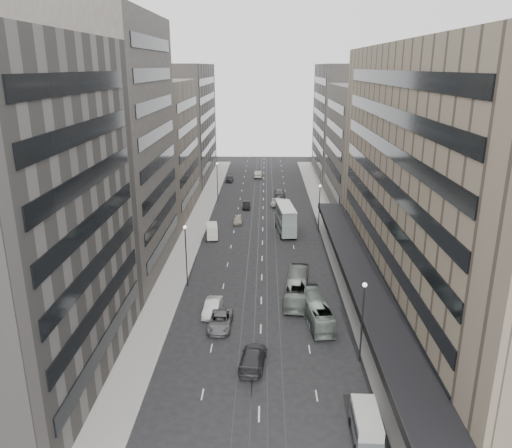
# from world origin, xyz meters

# --- Properties ---
(ground) EXTENTS (220.00, 220.00, 0.00)m
(ground) POSITION_xyz_m (0.00, 0.00, 0.00)
(ground) COLOR black
(ground) RESTS_ON ground
(sidewalk_right) EXTENTS (4.00, 125.00, 0.15)m
(sidewalk_right) POSITION_xyz_m (12.00, 37.50, 0.07)
(sidewalk_right) COLOR gray
(sidewalk_right) RESTS_ON ground
(sidewalk_left) EXTENTS (4.00, 125.00, 0.15)m
(sidewalk_left) POSITION_xyz_m (-12.00, 37.50, 0.07)
(sidewalk_left) COLOR gray
(sidewalk_left) RESTS_ON ground
(department_store) EXTENTS (19.20, 60.00, 30.00)m
(department_store) POSITION_xyz_m (21.45, 8.00, 14.95)
(department_store) COLOR #7C6C5A
(department_store) RESTS_ON ground
(building_right_mid) EXTENTS (15.00, 28.00, 24.00)m
(building_right_mid) POSITION_xyz_m (21.50, 52.00, 12.00)
(building_right_mid) COLOR #4D4742
(building_right_mid) RESTS_ON ground
(building_right_far) EXTENTS (15.00, 32.00, 28.00)m
(building_right_far) POSITION_xyz_m (21.50, 82.00, 14.00)
(building_right_far) COLOR slate
(building_right_far) RESTS_ON ground
(building_left_a) EXTENTS (15.00, 28.00, 30.00)m
(building_left_a) POSITION_xyz_m (-21.50, -8.00, 15.00)
(building_left_a) COLOR slate
(building_left_a) RESTS_ON ground
(building_left_b) EXTENTS (15.00, 26.00, 34.00)m
(building_left_b) POSITION_xyz_m (-21.50, 19.00, 17.00)
(building_left_b) COLOR #4D4742
(building_left_b) RESTS_ON ground
(building_left_c) EXTENTS (15.00, 28.00, 25.00)m
(building_left_c) POSITION_xyz_m (-21.50, 46.00, 12.50)
(building_left_c) COLOR gray
(building_left_c) RESTS_ON ground
(building_left_d) EXTENTS (15.00, 38.00, 28.00)m
(building_left_d) POSITION_xyz_m (-21.50, 79.00, 14.00)
(building_left_d) COLOR slate
(building_left_d) RESTS_ON ground
(lamp_right_near) EXTENTS (0.44, 0.44, 8.32)m
(lamp_right_near) POSITION_xyz_m (9.70, -5.00, 5.20)
(lamp_right_near) COLOR #262628
(lamp_right_near) RESTS_ON ground
(lamp_right_far) EXTENTS (0.44, 0.44, 8.32)m
(lamp_right_far) POSITION_xyz_m (9.70, 35.00, 5.20)
(lamp_right_far) COLOR #262628
(lamp_right_far) RESTS_ON ground
(lamp_left_near) EXTENTS (0.44, 0.44, 8.32)m
(lamp_left_near) POSITION_xyz_m (-9.70, 12.00, 5.20)
(lamp_left_near) COLOR #262628
(lamp_left_near) RESTS_ON ground
(lamp_left_far) EXTENTS (0.44, 0.44, 8.32)m
(lamp_left_far) POSITION_xyz_m (-9.70, 55.00, 5.20)
(lamp_left_far) COLOR #262628
(lamp_left_far) RESTS_ON ground
(bus_near) EXTENTS (3.33, 9.91, 2.71)m
(bus_near) POSITION_xyz_m (6.21, 2.93, 1.35)
(bus_near) COLOR slate
(bus_near) RESTS_ON ground
(bus_far) EXTENTS (3.69, 10.70, 2.92)m
(bus_far) POSITION_xyz_m (4.38, 8.65, 1.46)
(bus_far) COLOR gray
(bus_far) RESTS_ON ground
(double_decker) EXTENTS (3.53, 9.09, 4.85)m
(double_decker) POSITION_xyz_m (3.93, 33.97, 2.62)
(double_decker) COLOR slate
(double_decker) RESTS_ON ground
(vw_microbus) EXTENTS (2.21, 4.61, 2.46)m
(vw_microbus) POSITION_xyz_m (8.22, -15.74, 1.37)
(vw_microbus) COLOR #4E5155
(vw_microbus) RESTS_ON ground
(panel_van) EXTENTS (2.34, 4.11, 2.46)m
(panel_van) POSITION_xyz_m (-8.39, 30.77, 1.36)
(panel_van) COLOR beige
(panel_van) RESTS_ON ground
(sedan_1) EXTENTS (2.10, 5.01, 1.61)m
(sedan_1) POSITION_xyz_m (-5.62, 4.47, 0.80)
(sedan_1) COLOR beige
(sedan_1) RESTS_ON ground
(sedan_2) EXTENTS (2.69, 5.50, 1.50)m
(sedan_2) POSITION_xyz_m (-4.46, 1.28, 0.75)
(sedan_2) COLOR slate
(sedan_2) RESTS_ON ground
(sedan_3) EXTENTS (3.00, 5.97, 1.66)m
(sedan_3) POSITION_xyz_m (-0.68, -6.00, 0.83)
(sedan_3) COLOR #292A2C
(sedan_3) RESTS_ON ground
(sedan_4) EXTENTS (1.72, 4.22, 1.43)m
(sedan_4) POSITION_xyz_m (-4.55, 39.50, 0.72)
(sedan_4) COLOR #A29686
(sedan_4) RESTS_ON ground
(sedan_5) EXTENTS (1.47, 4.13, 1.36)m
(sedan_5) POSITION_xyz_m (-3.38, 49.49, 0.68)
(sedan_5) COLOR black
(sedan_5) RESTS_ON ground
(sedan_6) EXTENTS (3.05, 5.93, 1.60)m
(sedan_6) POSITION_xyz_m (3.03, 51.95, 0.80)
(sedan_6) COLOR #B8B8B4
(sedan_6) RESTS_ON ground
(sedan_7) EXTENTS (2.38, 5.69, 1.64)m
(sedan_7) POSITION_xyz_m (3.53, 59.33, 0.82)
(sedan_7) COLOR #4E4F51
(sedan_7) RESTS_ON ground
(sedan_8) EXTENTS (1.85, 4.44, 1.50)m
(sedan_8) POSITION_xyz_m (-8.50, 73.92, 0.75)
(sedan_8) COLOR #28282A
(sedan_8) RESTS_ON ground
(sedan_9) EXTENTS (1.81, 5.13, 1.69)m
(sedan_9) POSITION_xyz_m (-1.46, 78.98, 0.84)
(sedan_9) COLOR #A19585
(sedan_9) RESTS_ON ground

